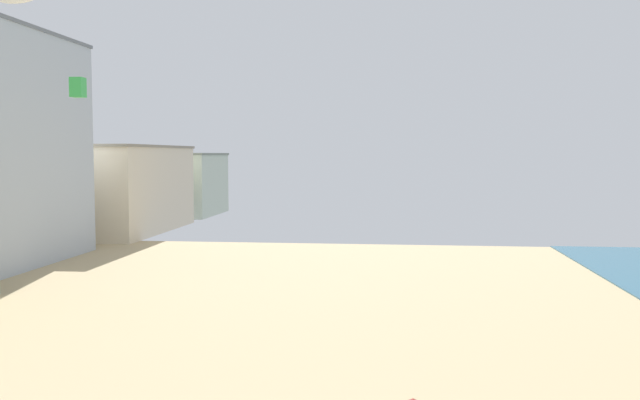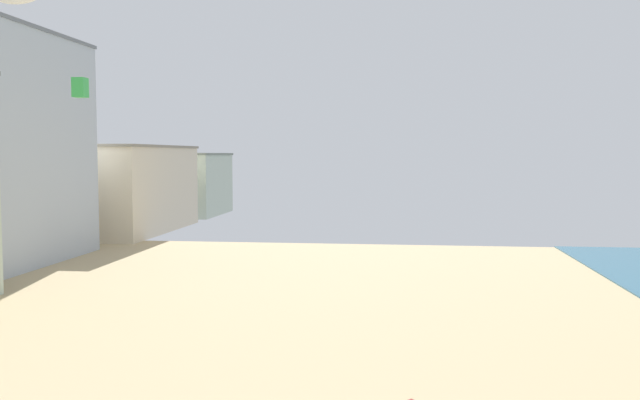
% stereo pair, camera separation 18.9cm
% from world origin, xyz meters
% --- Properties ---
extents(boardwalk_hotel_far, '(14.20, 22.32, 10.26)m').
position_xyz_m(boardwalk_hotel_far, '(-25.65, 67.93, 5.13)').
color(boardwalk_hotel_far, beige).
rests_on(boardwalk_hotel_far, ground).
extents(boardwalk_hotel_distant, '(14.28, 15.07, 9.38)m').
position_xyz_m(boardwalk_hotel_distant, '(-25.65, 90.02, 4.69)').
color(boardwalk_hotel_distant, '#B7C6B2').
rests_on(boardwalk_hotel_distant, ground).
extents(kite_green_box, '(0.63, 0.63, 0.99)m').
position_xyz_m(kite_green_box, '(-7.77, 24.75, 12.55)').
color(kite_green_box, green).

